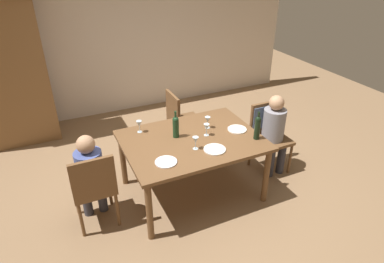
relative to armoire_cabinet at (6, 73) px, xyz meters
name	(u,v)px	position (x,y,z in m)	size (l,w,h in m)	color
ground_plane	(192,191)	(1.89, -2.34, -1.10)	(10.00, 10.00, 0.00)	#846647
rear_room_partition	(124,36)	(1.89, 0.45, 0.25)	(6.40, 0.12, 2.70)	beige
armoire_cabinet	(6,73)	(0.00, 0.00, 0.00)	(1.18, 0.62, 2.18)	brown
dining_table	(192,145)	(1.89, -2.34, -0.42)	(1.57, 1.18, 0.76)	brown
chair_right_end	(267,127)	(3.05, -2.21, -0.50)	(0.44, 0.46, 0.92)	brown
chair_left_end	(94,186)	(0.72, -2.42, -0.56)	(0.44, 0.44, 0.92)	brown
chair_far_right	(180,118)	(2.15, -1.37, -0.56)	(0.44, 0.44, 0.92)	brown
person_woman_host	(274,129)	(3.05, -2.36, -0.46)	(0.29, 0.33, 1.09)	#33333D
person_man_bearded	(90,172)	(0.72, -2.31, -0.47)	(0.28, 0.32, 1.08)	#33333D
wine_bottle_tall_green	(257,127)	(2.56, -2.64, -0.18)	(0.07, 0.07, 0.34)	black
wine_bottle_dark_red	(176,126)	(1.74, -2.21, -0.20)	(0.07, 0.07, 0.33)	#19381E
wine_glass_near_left	(196,140)	(1.83, -2.55, -0.23)	(0.07, 0.07, 0.15)	silver
wine_glass_centre	(208,120)	(2.17, -2.17, -0.23)	(0.07, 0.07, 0.15)	silver
wine_glass_near_right	(139,124)	(1.39, -1.92, -0.23)	(0.07, 0.07, 0.15)	silver
wine_glass_far	(207,127)	(2.08, -2.33, -0.23)	(0.07, 0.07, 0.15)	silver
dinner_plate_host	(215,149)	(2.01, -2.65, -0.33)	(0.24, 0.24, 0.01)	silver
dinner_plate_guest_left	(166,162)	(1.44, -2.66, -0.33)	(0.23, 0.23, 0.01)	white
dinner_plate_guest_right	(237,129)	(2.48, -2.37, -0.33)	(0.23, 0.23, 0.01)	white
handbag	(207,137)	(2.59, -1.37, -0.99)	(0.28, 0.12, 0.22)	brown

